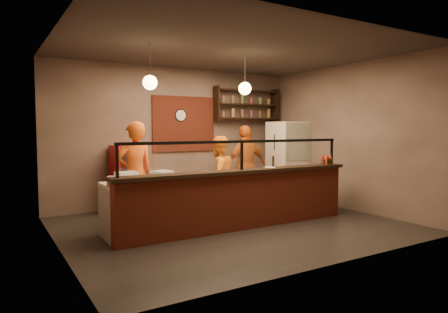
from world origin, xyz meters
TOP-DOWN VIEW (x-y plane):
  - floor at (0.00, 0.00)m, footprint 6.00×6.00m
  - ceiling at (0.00, 0.00)m, footprint 6.00×6.00m
  - wall_back at (0.00, 2.50)m, footprint 6.00×0.00m
  - wall_left at (-3.00, 0.00)m, footprint 0.00×5.00m
  - wall_right at (3.00, 0.00)m, footprint 0.00×5.00m
  - wall_front at (0.00, -2.50)m, footprint 6.00×0.00m
  - brick_patch at (0.20, 2.47)m, footprint 1.60×0.04m
  - service_counter at (0.00, -0.30)m, footprint 4.60×0.25m
  - counter_ledge at (0.00, -0.30)m, footprint 4.70×0.37m
  - worktop_cabinet at (0.00, 0.20)m, footprint 4.60×0.75m
  - worktop at (0.00, 0.20)m, footprint 4.60×0.75m
  - sneeze_guard at (0.00, -0.30)m, footprint 4.50×0.05m
  - wall_shelving at (1.90, 2.32)m, footprint 1.84×0.28m
  - wall_clock at (0.10, 2.46)m, footprint 0.30×0.04m
  - pendant_left at (-1.50, 0.20)m, footprint 0.24×0.24m
  - pendant_right at (0.40, 0.20)m, footprint 0.24×0.24m
  - cook_left at (-1.53, 0.95)m, footprint 0.74×0.52m
  - cook_mid at (0.22, 0.90)m, footprint 0.88×0.73m
  - cook_right at (1.26, 1.41)m, footprint 1.10×0.48m
  - fridge at (2.60, 1.53)m, footprint 0.83×0.78m
  - red_cooler at (-1.30, 2.15)m, footprint 0.62×0.57m
  - pizza_dough at (0.06, 0.07)m, footprint 0.64×0.64m
  - prep_tub_a at (-1.30, 0.24)m, footprint 0.40×0.36m
  - prep_tub_b at (-1.87, 0.37)m, footprint 0.37×0.31m
  - prep_tub_c at (-2.15, -0.04)m, footprint 0.36×0.32m
  - rolling_pin at (-1.70, 0.30)m, footprint 0.35×0.11m
  - condiment_caddy at (2.13, -0.25)m, footprint 0.22×0.19m
  - pepper_mill at (0.76, -0.22)m, footprint 0.05×0.05m
  - small_plate at (0.66, -0.27)m, footprint 0.26×0.26m

SIDE VIEW (x-z plane):
  - floor at x=0.00m, z-range 0.00..0.00m
  - worktop_cabinet at x=0.00m, z-range 0.00..0.85m
  - service_counter at x=0.00m, z-range 0.00..1.00m
  - red_cooler at x=-1.30m, z-range 0.00..1.43m
  - cook_mid at x=0.22m, z-range 0.00..1.63m
  - worktop at x=0.00m, z-range 0.85..0.90m
  - pizza_dough at x=0.06m, z-range 0.90..0.91m
  - rolling_pin at x=-1.70m, z-range 0.90..0.96m
  - cook_right at x=1.26m, z-range 0.00..1.86m
  - cook_left at x=-1.53m, z-range 0.00..1.92m
  - prep_tub_c at x=-2.15m, z-range 0.90..1.05m
  - fridge at x=2.60m, z-range 0.00..1.96m
  - prep_tub_a at x=-1.30m, z-range 0.90..1.06m
  - prep_tub_b at x=-1.87m, z-range 0.90..1.07m
  - counter_ledge at x=0.00m, z-range 1.00..1.06m
  - small_plate at x=0.66m, z-range 1.06..1.07m
  - condiment_caddy at x=2.13m, z-range 1.06..1.16m
  - pepper_mill at x=0.76m, z-range 1.06..1.27m
  - sneeze_guard at x=0.00m, z-range 1.11..1.63m
  - wall_back at x=0.00m, z-range -1.40..4.60m
  - wall_left at x=-3.00m, z-range -0.90..4.10m
  - wall_right at x=3.00m, z-range -0.90..4.10m
  - wall_front at x=0.00m, z-range -1.40..4.60m
  - brick_patch at x=0.20m, z-range 1.25..2.55m
  - wall_clock at x=0.10m, z-range 1.95..2.25m
  - wall_shelving at x=1.90m, z-range 1.98..2.83m
  - pendant_left at x=-1.50m, z-range 2.17..2.94m
  - pendant_right at x=0.40m, z-range 2.17..2.94m
  - ceiling at x=0.00m, z-range 3.20..3.20m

